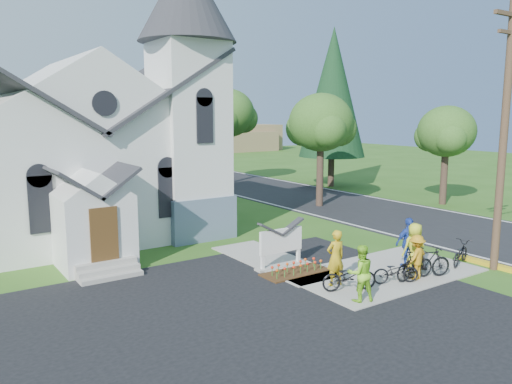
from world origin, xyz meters
TOP-DOWN VIEW (x-y plane):
  - ground at (0.00, 0.00)m, footprint 120.00×120.00m
  - parking_lot at (-7.00, -2.00)m, footprint 20.00×16.00m
  - road at (10.00, 15.00)m, footprint 8.00×90.00m
  - sidewalk at (1.50, 0.50)m, footprint 7.00×4.00m
  - church at (-5.48, 12.48)m, footprint 12.35×12.00m
  - church_sign at (-1.20, 3.20)m, footprint 2.20×0.40m
  - flower_bed at (-1.20, 2.30)m, footprint 2.60×1.10m
  - utility_pole at (5.36, -1.50)m, footprint 3.45×0.28m
  - tree_road_near at (8.50, 12.00)m, footprint 4.00×4.00m
  - tree_road_mid at (9.00, 24.00)m, footprint 4.40×4.40m
  - tree_road_far at (15.50, 8.00)m, footprint 3.60×3.60m
  - conifer at (15.00, 18.00)m, footprint 5.20×5.20m
  - distant_hills at (3.36, 56.33)m, footprint 61.00×10.00m
  - cyclist_0 at (-0.95, 0.48)m, footprint 0.75×0.54m
  - bike_0 at (-0.94, -0.18)m, footprint 1.95×1.32m
  - cyclist_1 at (-1.31, -1.01)m, footprint 1.04×0.92m
  - bike_1 at (2.24, -0.78)m, footprint 1.95×1.11m
  - cyclist_2 at (2.69, 0.37)m, footprint 1.20×0.75m
  - bike_2 at (0.89, -0.56)m, footprint 1.73×1.18m
  - cyclist_3 at (1.82, -0.66)m, footprint 1.10×0.74m
  - bike_3 at (1.72, -0.69)m, footprint 1.79×0.59m
  - cyclist_4 at (2.47, -0.06)m, footprint 1.02×0.83m
  - bike_4 at (4.63, -0.52)m, footprint 1.83×1.14m

SIDE VIEW (x-z plane):
  - ground at x=0.00m, z-range 0.00..0.00m
  - parking_lot at x=-7.00m, z-range 0.00..0.02m
  - road at x=10.00m, z-range 0.00..0.02m
  - sidewalk at x=1.50m, z-range 0.00..0.05m
  - flower_bed at x=-1.20m, z-range 0.00..0.07m
  - bike_2 at x=0.89m, z-range 0.05..0.91m
  - bike_4 at x=4.63m, z-range 0.05..0.96m
  - bike_0 at x=-0.94m, z-range 0.05..1.02m
  - bike_3 at x=1.72m, z-range 0.05..1.11m
  - bike_1 at x=2.24m, z-range 0.05..1.18m
  - cyclist_3 at x=1.82m, z-range 0.05..1.64m
  - cyclist_1 at x=-1.31m, z-range 0.05..1.83m
  - cyclist_4 at x=2.47m, z-range 0.05..1.86m
  - cyclist_0 at x=-0.95m, z-range 0.05..1.96m
  - cyclist_2 at x=2.69m, z-range 0.05..1.96m
  - church_sign at x=-1.20m, z-range 0.18..1.88m
  - distant_hills at x=3.36m, z-range -0.63..4.97m
  - tree_road_far at x=15.50m, z-range 1.48..7.78m
  - tree_road_near at x=8.50m, z-range 1.68..8.73m
  - church at x=-5.48m, z-range -1.25..11.75m
  - utility_pole at x=5.36m, z-range 0.40..10.40m
  - tree_road_mid at x=9.00m, z-range 1.88..9.68m
  - conifer at x=15.00m, z-range 1.19..13.59m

